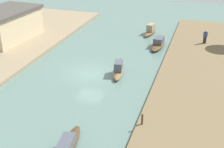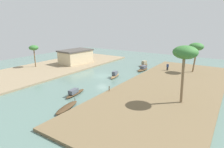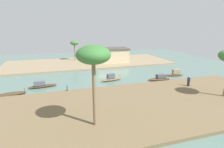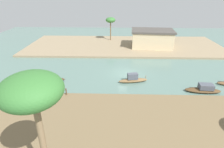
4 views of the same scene
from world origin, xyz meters
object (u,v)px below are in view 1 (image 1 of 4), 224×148
object	(u,v)px
person_on_near_bank	(205,38)
sampan_with_tall_canopy	(68,145)
sampan_near_left_bank	(158,44)
mooring_post	(142,119)
sampan_midstream	(118,70)
riverside_building	(6,24)
sampan_open_hull	(150,30)

from	to	relation	value
person_on_near_bank	sampan_with_tall_canopy	bearing A→B (deg)	-147.47
sampan_near_left_bank	mooring_post	xyz separation A→B (m)	(-16.67, -1.72, 0.37)
sampan_midstream	riverside_building	xyz separation A→B (m)	(5.05, 15.73, 1.71)
sampan_near_left_bank	mooring_post	size ratio (longest dim) A/B	5.27
riverside_building	sampan_midstream	bearing A→B (deg)	-103.49
sampan_midstream	sampan_near_left_bank	world-z (taller)	sampan_midstream
sampan_midstream	riverside_building	bearing A→B (deg)	61.80
mooring_post	riverside_building	size ratio (longest dim) A/B	0.09
mooring_post	sampan_midstream	bearing A→B (deg)	26.83
sampan_near_left_bank	riverside_building	distance (m)	18.53
sampan_midstream	sampan_with_tall_canopy	xyz separation A→B (m)	(-11.83, -0.14, -0.08)
person_on_near_bank	sampan_near_left_bank	bearing A→B (deg)	161.69
sampan_midstream	mooring_post	world-z (taller)	sampan_midstream
sampan_with_tall_canopy	person_on_near_bank	xyz separation A→B (m)	(22.36, -7.43, 0.66)
person_on_near_bank	mooring_post	distance (m)	18.96
sampan_midstream	person_on_near_bank	xyz separation A→B (m)	(10.53, -7.56, 0.59)
sampan_open_hull	mooring_post	distance (m)	21.52
sampan_midstream	person_on_near_bank	world-z (taller)	person_on_near_bank
mooring_post	sampan_open_hull	bearing A→B (deg)	9.49
sampan_near_left_bank	person_on_near_bank	size ratio (longest dim) A/B	2.72
sampan_midstream	sampan_near_left_bank	distance (m)	8.89
sampan_with_tall_canopy	riverside_building	world-z (taller)	riverside_building
sampan_open_hull	riverside_building	world-z (taller)	riverside_building
sampan_midstream	person_on_near_bank	distance (m)	12.98
person_on_near_bank	riverside_building	distance (m)	23.96
sampan_with_tall_canopy	sampan_near_left_bank	xyz separation A→B (m)	(20.39, -2.24, 0.02)
sampan_midstream	mooring_post	distance (m)	9.08
sampan_near_left_bank	riverside_building	world-z (taller)	riverside_building
sampan_open_hull	sampan_near_left_bank	bearing A→B (deg)	-149.32
sampan_with_tall_canopy	person_on_near_bank	size ratio (longest dim) A/B	2.83
sampan_midstream	sampan_open_hull	distance (m)	13.14
sampan_near_left_bank	riverside_building	size ratio (longest dim) A/B	0.49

